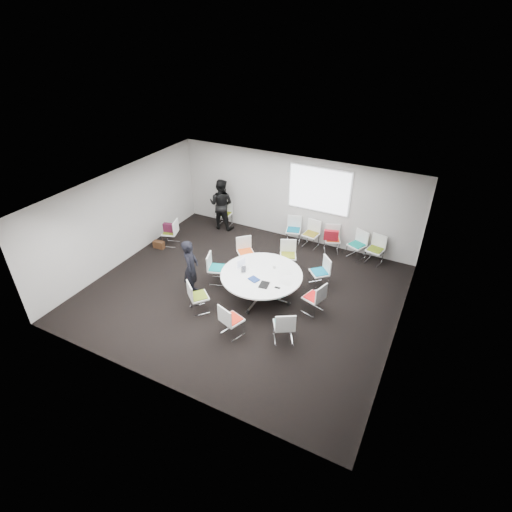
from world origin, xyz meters
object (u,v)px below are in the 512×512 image
at_px(conference_table, 261,280).
at_px(chair_back_c, 332,244).
at_px(chair_ring_c, 288,261).
at_px(chair_ring_a, 314,303).
at_px(chair_ring_b, 319,277).
at_px(chair_ring_e, 217,273).
at_px(chair_back_a, 293,235).
at_px(cup, 274,267).
at_px(maroon_bag, 170,228).
at_px(brown_bag, 159,245).
at_px(chair_ring_d, 246,257).
at_px(person_main, 191,268).
at_px(chair_spare_left, 171,237).
at_px(chair_ring_f, 199,302).
at_px(chair_ring_h, 284,331).
at_px(person_back, 221,204).
at_px(chair_person_back, 224,218).
at_px(chair_ring_g, 232,325).
at_px(chair_back_e, 374,255).
at_px(chair_back_d, 356,250).
at_px(chair_back_b, 311,239).

height_order(conference_table, chair_back_c, chair_back_c).
bearing_deg(chair_ring_c, chair_ring_a, 107.36).
xyz_separation_m(chair_ring_b, chair_back_c, (-0.26, 1.93, 0.00)).
xyz_separation_m(chair_ring_e, chair_back_a, (1.04, 3.05, 0.00)).
distance_m(chair_ring_e, cup, 1.71).
height_order(maroon_bag, brown_bag, maroon_bag).
distance_m(chair_ring_d, person_main, 2.04).
bearing_deg(chair_spare_left, chair_ring_f, -149.34).
height_order(chair_ring_d, chair_ring_h, same).
height_order(conference_table, chair_spare_left, chair_spare_left).
distance_m(chair_ring_e, person_back, 3.34).
xyz_separation_m(chair_back_a, person_main, (-1.33, -3.80, 0.53)).
height_order(chair_spare_left, chair_person_back, same).
height_order(chair_spare_left, cup, chair_spare_left).
bearing_deg(chair_back_c, chair_ring_d, 20.70).
height_order(chair_spare_left, person_back, person_back).
height_order(chair_ring_f, chair_ring_g, same).
relative_size(chair_ring_c, chair_back_a, 1.00).
bearing_deg(chair_back_e, chair_back_d, 8.47).
height_order(chair_ring_a, chair_ring_b, same).
bearing_deg(chair_spare_left, chair_ring_e, -132.10).
bearing_deg(chair_back_d, chair_ring_b, 99.48).
relative_size(chair_back_b, person_back, 0.49).
distance_m(chair_ring_c, chair_back_c, 1.75).
bearing_deg(chair_ring_e, chair_ring_a, 71.22).
relative_size(chair_back_c, chair_person_back, 1.00).
distance_m(chair_back_d, chair_spare_left, 5.89).
distance_m(conference_table, person_main, 1.87).
relative_size(chair_ring_c, brown_bag, 2.44).
relative_size(chair_ring_d, chair_back_b, 1.00).
distance_m(chair_back_c, maroon_bag, 5.18).
height_order(chair_ring_a, chair_person_back, same).
xyz_separation_m(chair_ring_h, cup, (-1.02, 1.65, 0.50)).
relative_size(chair_ring_c, chair_ring_e, 1.00).
bearing_deg(brown_bag, person_main, -32.21).
relative_size(chair_ring_d, maroon_bag, 2.20).
bearing_deg(chair_person_back, chair_ring_d, 130.69).
bearing_deg(brown_bag, chair_ring_b, 4.17).
height_order(chair_ring_c, person_main, person_main).
bearing_deg(chair_back_a, conference_table, 81.19).
height_order(chair_ring_d, chair_back_d, same).
relative_size(chair_back_a, chair_back_c, 1.00).
distance_m(chair_ring_e, chair_back_b, 3.47).
relative_size(chair_spare_left, chair_person_back, 1.00).
xyz_separation_m(chair_ring_e, chair_back_b, (1.65, 3.05, 0.00)).
bearing_deg(chair_back_d, maroon_bag, 43.82).
distance_m(chair_ring_a, chair_ring_c, 2.05).
height_order(chair_ring_f, chair_spare_left, same).
bearing_deg(conference_table, chair_back_a, 96.94).
height_order(chair_back_a, person_main, person_main).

